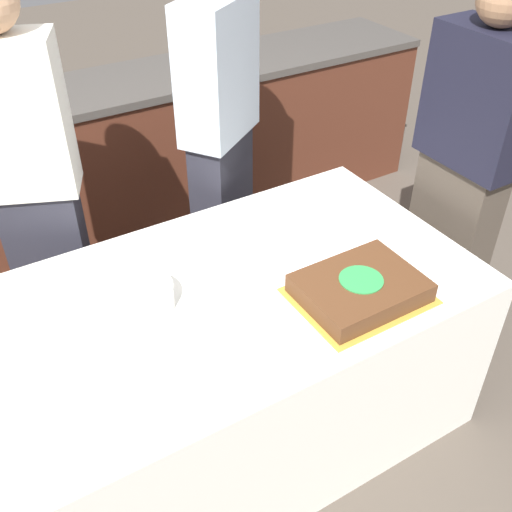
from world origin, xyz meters
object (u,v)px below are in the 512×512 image
object	(u,v)px
cake	(360,288)
plate_stack	(139,297)
person_seated_right	(462,181)
person_cutting_cake	(220,142)
person_standing_back	(36,196)

from	to	relation	value
cake	plate_stack	distance (m)	0.73
plate_stack	person_seated_right	world-z (taller)	person_seated_right
person_seated_right	person_cutting_cake	bearing A→B (deg)	-134.22
plate_stack	person_cutting_cake	world-z (taller)	person_cutting_cake
cake	person_cutting_cake	world-z (taller)	person_cutting_cake
person_cutting_cake	person_standing_back	distance (m)	0.80
cake	person_cutting_cake	distance (m)	0.98
plate_stack	person_cutting_cake	distance (m)	0.92
plate_stack	person_cutting_cake	bearing A→B (deg)	44.48
person_cutting_cake	person_seated_right	xyz separation A→B (m)	(0.73, -0.71, -0.06)
cake	person_seated_right	size ratio (longest dim) A/B	0.27
plate_stack	person_standing_back	world-z (taller)	person_standing_back
plate_stack	person_seated_right	distance (m)	1.39
person_cutting_cake	person_standing_back	world-z (taller)	person_cutting_cake
person_seated_right	cake	bearing A→B (deg)	-70.40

